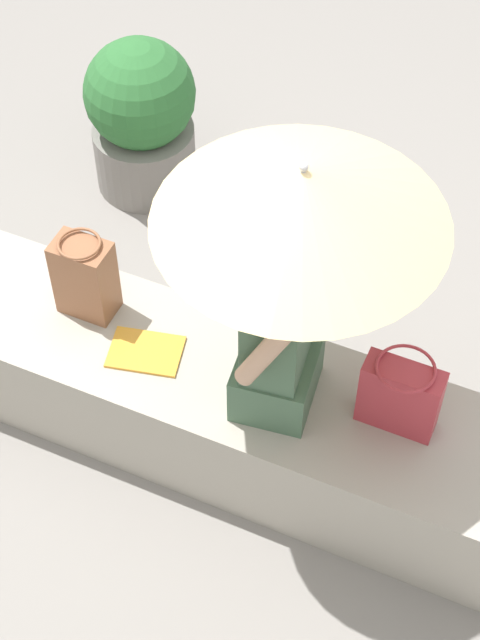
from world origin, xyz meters
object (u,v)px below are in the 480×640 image
Objects in this scene: person_seated at (279,328)px; planter_far at (142,116)px; magazine at (146,352)px; parasol at (302,197)px; handbag_black at (85,277)px; tote_bag_canvas at (400,395)px.

planter_far is at bearing -46.23° from person_seated.
magazine is at bearing 2.76° from person_seated.
handbag_black is (0.88, -0.03, -0.79)m from parasol.
person_seated is 0.59m from parasol.
parasol is 1.34× the size of planter_far.
person_seated is 2.42× the size of handbag_black.
tote_bag_canvas reaches higher than magazine.
person_seated is at bearing 169.68° from magazine.
planter_far is (0.41, -1.22, -0.25)m from handbag_black.
planter_far is at bearing -36.20° from tote_bag_canvas.
planter_far is (1.26, -1.31, -0.45)m from person_seated.
parasol is 2.08m from planter_far.
person_seated is 0.81× the size of parasol.
magazine is at bearing 118.28° from planter_far.
parasol reaches higher than magazine.
tote_bag_canvas is 2.12m from planter_far.
person_seated reaches higher than tote_bag_canvas.
parasol is 0.91m from tote_bag_canvas.
parasol is 1.18m from handbag_black.
parasol reaches higher than handbag_black.
planter_far is (0.72, -1.34, -0.07)m from magazine.
parasol is at bearing 174.97° from magazine.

